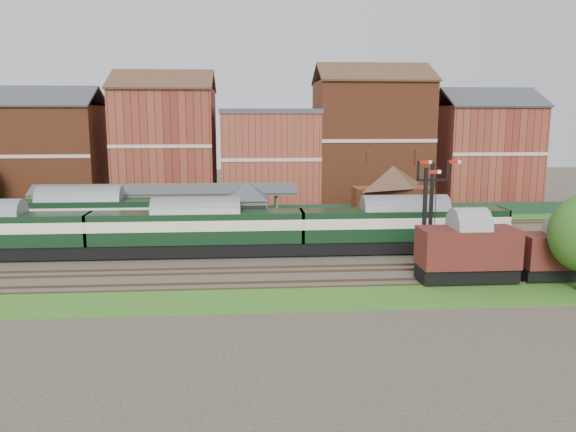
{
  "coord_description": "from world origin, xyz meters",
  "views": [
    {
      "loc": [
        -2.95,
        -46.59,
        11.62
      ],
      "look_at": [
        0.63,
        2.0,
        3.0
      ],
      "focal_mm": 35.0,
      "sensor_mm": 36.0,
      "label": 1
    }
  ],
  "objects": [
    {
      "name": "goods_van_b",
      "position": [
        19.52,
        -9.0,
        2.02
      ],
      "size": [
        5.85,
        2.53,
        3.55
      ],
      "color": "black",
      "rests_on": "ground"
    },
    {
      "name": "station_building",
      "position": [
        12.0,
        9.75,
        3.96
      ],
      "size": [
        8.1,
        8.1,
        5.9
      ],
      "color": "brown",
      "rests_on": "platform"
    },
    {
      "name": "platform",
      "position": [
        -5.0,
        9.75,
        0.5
      ],
      "size": [
        55.0,
        3.4,
        1.0
      ],
      "primitive_type": "cube",
      "color": "#2D2D2D",
      "rests_on": "ground"
    },
    {
      "name": "ground",
      "position": [
        0.0,
        0.0,
        0.0
      ],
      "size": [
        160.0,
        160.0,
        0.0
      ],
      "primitive_type": "plane",
      "color": "#473D33",
      "rests_on": "ground"
    },
    {
      "name": "semaphore_siding",
      "position": [
        10.02,
        -7.0,
        4.16
      ],
      "size": [
        1.23,
        0.25,
        8.0
      ],
      "color": "black",
      "rests_on": "ground"
    },
    {
      "name": "canopy",
      "position": [
        -11.0,
        9.75,
        4.58
      ],
      "size": [
        26.0,
        3.89,
        4.08
      ],
      "color": "#4C5635",
      "rests_on": "platform"
    },
    {
      "name": "fence",
      "position": [
        0.0,
        18.0,
        0.75
      ],
      "size": [
        90.0,
        0.12,
        1.5
      ],
      "primitive_type": "cube",
      "color": "#193823",
      "rests_on": "ground"
    },
    {
      "name": "dmu_train",
      "position": [
        -7.19,
        0.0,
        2.39
      ],
      "size": [
        53.14,
        2.79,
        4.08
      ],
      "color": "black",
      "rests_on": "ground"
    },
    {
      "name": "platform_railcar",
      "position": [
        -18.48,
        6.5,
        2.49
      ],
      "size": [
        18.56,
        2.92,
        4.27
      ],
      "color": "black",
      "rests_on": "ground"
    },
    {
      "name": "semaphore_bracket",
      "position": [
        12.04,
        -2.5,
        4.63
      ],
      "size": [
        3.6,
        0.25,
        8.18
      ],
      "color": "black",
      "rests_on": "ground"
    },
    {
      "name": "town_backdrop",
      "position": [
        -0.18,
        25.0,
        7.0
      ],
      "size": [
        69.0,
        10.0,
        16.0
      ],
      "color": "brown",
      "rests_on": "ground"
    },
    {
      "name": "grass_front",
      "position": [
        0.0,
        -12.0,
        0.03
      ],
      "size": [
        90.0,
        5.0,
        0.06
      ],
      "primitive_type": "cube",
      "color": "#2D6619",
      "rests_on": "ground"
    },
    {
      "name": "brick_hut",
      "position": [
        5.0,
        3.25,
        1.2
      ],
      "size": [
        3.2,
        2.64,
        2.94
      ],
      "color": "maroon",
      "rests_on": "ground"
    },
    {
      "name": "grass_back",
      "position": [
        0.0,
        16.0,
        0.03
      ],
      "size": [
        90.0,
        4.5,
        0.06
      ],
      "primitive_type": "cube",
      "color": "#2D6619",
      "rests_on": "ground"
    },
    {
      "name": "signal_box",
      "position": [
        -3.0,
        3.25,
        3.19
      ],
      "size": [
        5.4,
        5.4,
        6.0
      ],
      "color": "#6F7F5A",
      "rests_on": "ground"
    },
    {
      "name": "goods_van_a",
      "position": [
        12.56,
        -9.0,
        2.33
      ],
      "size": [
        6.82,
        2.96,
        4.14
      ],
      "color": "black",
      "rests_on": "ground"
    }
  ]
}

